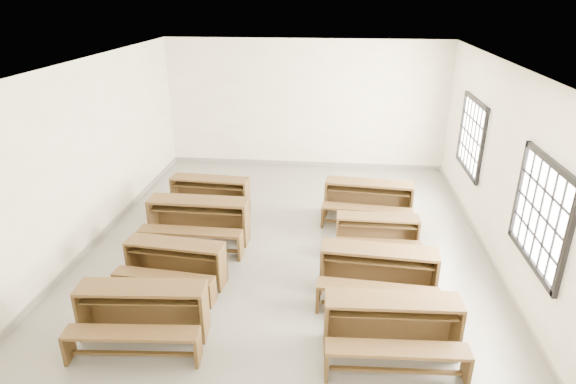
# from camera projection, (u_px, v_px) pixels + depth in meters

# --- Properties ---
(room) EXTENTS (8.50, 8.50, 3.20)m
(room) POSITION_uv_depth(u_px,v_px,m) (293.00, 128.00, 7.93)
(room) COLOR slate
(room) RESTS_ON ground
(desk_set_0) EXTENTS (1.71, 0.98, 0.74)m
(desk_set_0) POSITION_uv_depth(u_px,v_px,m) (142.00, 309.00, 6.23)
(desk_set_0) COLOR brown
(desk_set_0) RESTS_ON ground
(desk_set_1) EXTENTS (1.60, 0.94, 0.69)m
(desk_set_1) POSITION_uv_depth(u_px,v_px,m) (175.00, 260.00, 7.41)
(desk_set_1) COLOR brown
(desk_set_1) RESTS_ON ground
(desk_set_2) EXTENTS (1.81, 0.96, 0.81)m
(desk_set_2) POSITION_uv_depth(u_px,v_px,m) (198.00, 218.00, 8.65)
(desk_set_2) COLOR brown
(desk_set_2) RESTS_ON ground
(desk_set_3) EXTENTS (1.64, 0.93, 0.72)m
(desk_set_3) POSITION_uv_depth(u_px,v_px,m) (209.00, 192.00, 9.88)
(desk_set_3) COLOR brown
(desk_set_3) RESTS_ON ground
(desk_set_4) EXTENTS (1.71, 0.95, 0.75)m
(desk_set_4) POSITION_uv_depth(u_px,v_px,m) (392.00, 323.00, 5.96)
(desk_set_4) COLOR brown
(desk_set_4) RESTS_ON ground
(desk_set_5) EXTENTS (1.76, 1.00, 0.76)m
(desk_set_5) POSITION_uv_depth(u_px,v_px,m) (378.00, 270.00, 7.09)
(desk_set_5) COLOR brown
(desk_set_5) RESTS_ON ground
(desk_set_6) EXTENTS (1.42, 0.75, 0.64)m
(desk_set_6) POSITION_uv_depth(u_px,v_px,m) (377.00, 231.00, 8.38)
(desk_set_6) COLOR brown
(desk_set_6) RESTS_ON ground
(desk_set_7) EXTENTS (1.79, 1.05, 0.77)m
(desk_set_7) POSITION_uv_depth(u_px,v_px,m) (368.00, 198.00, 9.52)
(desk_set_7) COLOR brown
(desk_set_7) RESTS_ON ground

